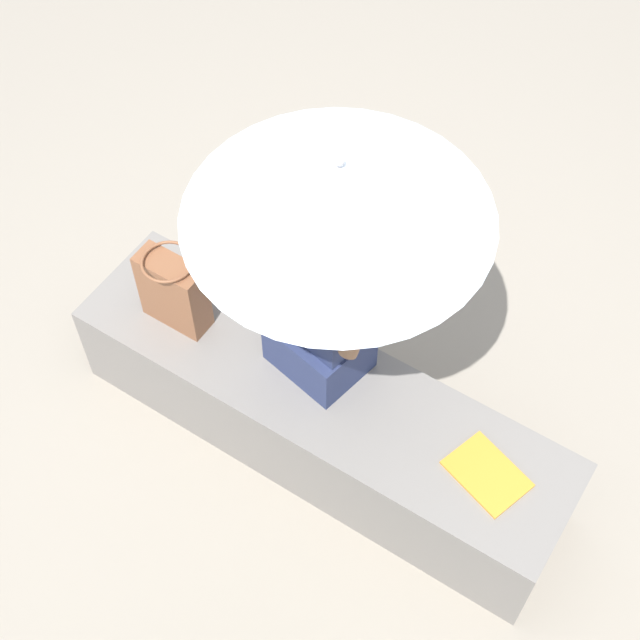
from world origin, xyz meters
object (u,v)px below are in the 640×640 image
object	(u,v)px
parasol	(339,192)
handbag_black	(173,290)
person_seated	(320,301)
magazine	(487,474)

from	to	relation	value
parasol	handbag_black	bearing A→B (deg)	8.93
person_seated	magazine	world-z (taller)	person_seated
handbag_black	magazine	world-z (taller)	handbag_black
parasol	magazine	bearing A→B (deg)	175.05
magazine	person_seated	bearing A→B (deg)	12.02
parasol	magazine	size ratio (longest dim) A/B	4.13
person_seated	parasol	bearing A→B (deg)	163.55
parasol	magazine	distance (m)	1.22
parasol	person_seated	bearing A→B (deg)	-16.45
parasol	handbag_black	xyz separation A→B (m)	(0.67, 0.11, -0.84)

